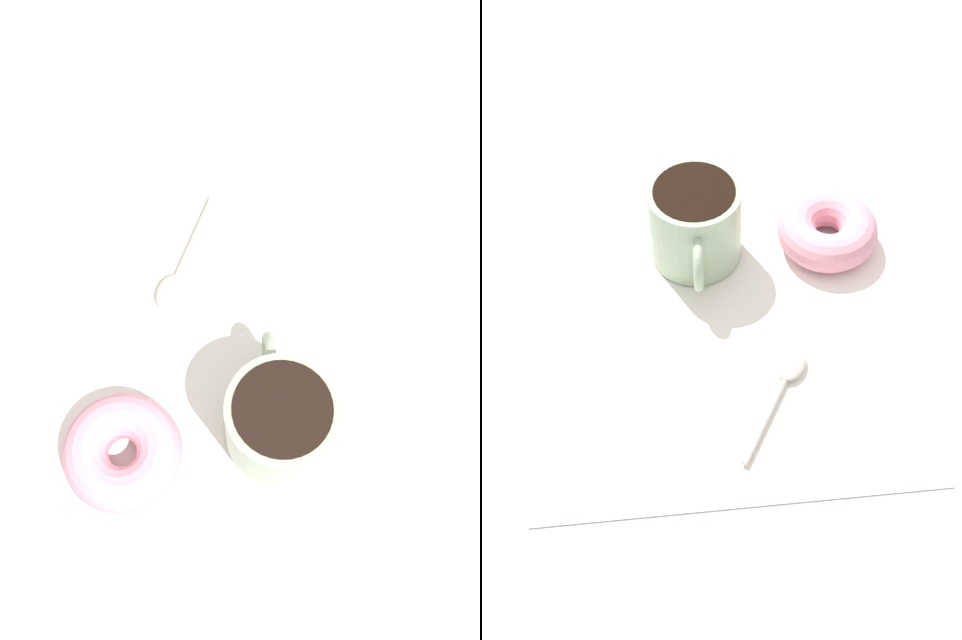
{
  "view_description": "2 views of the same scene",
  "coord_description": "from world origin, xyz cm",
  "views": [
    {
      "loc": [
        21.72,
        -5.08,
        60.11
      ],
      "look_at": [
        -1.49,
        -1.76,
        2.3
      ],
      "focal_mm": 40.0,
      "sensor_mm": 36.0,
      "label": 1
    },
    {
      "loc": [
        -49.07,
        1.99,
        66.88
      ],
      "look_at": [
        -1.49,
        -1.76,
        2.3
      ],
      "focal_mm": 50.0,
      "sensor_mm": 36.0,
      "label": 2
    }
  ],
  "objects": [
    {
      "name": "donut",
      "position": [
        8.66,
        -12.91,
        2.19
      ],
      "size": [
        9.85,
        9.85,
        3.77
      ],
      "primitive_type": "torus",
      "color": "pink",
      "rests_on": "napkin"
    },
    {
      "name": "spoon",
      "position": [
        -7.25,
        -6.86,
        0.7
      ],
      "size": [
        11.69,
        7.24,
        0.9
      ],
      "color": "#B7B2A8",
      "rests_on": "napkin"
    },
    {
      "name": "coffee_cup",
      "position": [
        8.37,
        -0.05,
        4.67
      ],
      "size": [
        12.1,
        8.83,
        8.46
      ],
      "color": "#9EB793",
      "rests_on": "napkin"
    },
    {
      "name": "napkin",
      "position": [
        -1.49,
        -1.76,
        0.15
      ],
      "size": [
        35.47,
        35.47,
        0.3
      ],
      "primitive_type": "cube",
      "rotation": [
        0.0,
        0.0,
        0.02
      ],
      "color": "white",
      "rests_on": "ground_plane"
    },
    {
      "name": "ground_plane",
      "position": [
        0.0,
        0.0,
        -1.0
      ],
      "size": [
        120.0,
        120.0,
        2.0
      ],
      "primitive_type": "cube",
      "color": "#99A8B7"
    }
  ]
}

